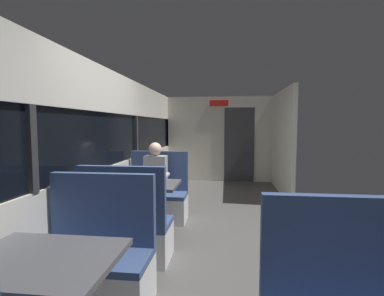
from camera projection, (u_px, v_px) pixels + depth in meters
ground_plane at (210, 243)px, 3.71m from camera, size 3.30×9.20×0.02m
carriage_window_panel_left at (102, 157)px, 3.79m from camera, size 0.09×8.48×2.30m
carriage_end_bulkhead at (221, 140)px, 7.76m from camera, size 2.90×0.11×2.30m
carriage_aisle_panel_right at (282, 142)px, 6.41m from camera, size 0.08×2.40×2.30m
dining_table_near_window at (41, 274)px, 1.69m from camera, size 0.90×0.70×0.74m
bench_near_window_facing_entry at (96, 266)px, 2.41m from camera, size 0.95×0.50×1.10m
dining_table_mid_window at (145, 190)px, 3.86m from camera, size 0.90×0.70×0.74m
bench_mid_window_facing_end at (128, 232)px, 3.19m from camera, size 0.95×0.50×1.10m
bench_mid_window_facing_entry at (157, 200)px, 4.58m from camera, size 0.95×0.50×1.10m
seated_passenger at (156, 188)px, 4.49m from camera, size 0.47×0.55×1.26m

